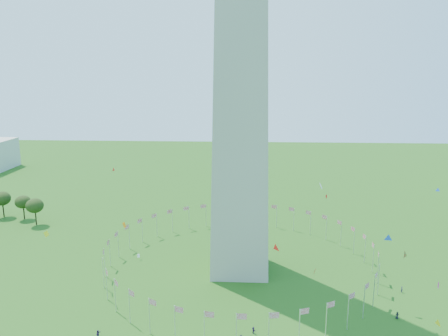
{
  "coord_description": "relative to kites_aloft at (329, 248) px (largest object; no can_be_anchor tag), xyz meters",
  "views": [
    {
      "loc": [
        1.7,
        -73.66,
        59.03
      ],
      "look_at": [
        -3.96,
        35.0,
        35.05
      ],
      "focal_mm": 35.0,
      "sensor_mm": 36.0,
      "label": 1
    }
  ],
  "objects": [
    {
      "name": "kites_aloft",
      "position": [
        0.0,
        0.0,
        0.0
      ],
      "size": [
        115.19,
        81.49,
        34.31
      ],
      "color": "blue",
      "rests_on": "ground"
    },
    {
      "name": "flag_ring",
      "position": [
        -20.88,
        28.9,
        -15.07
      ],
      "size": [
        80.24,
        80.24,
        9.0
      ],
      "color": "silver",
      "rests_on": "ground"
    }
  ]
}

